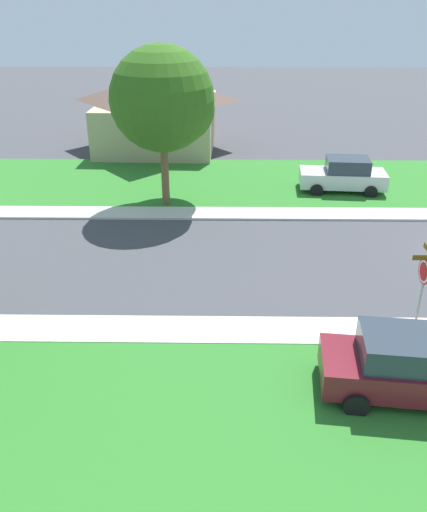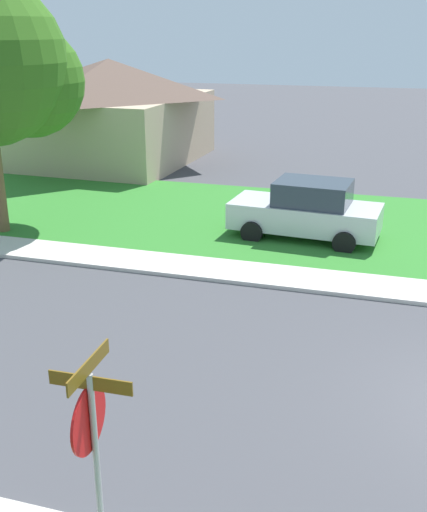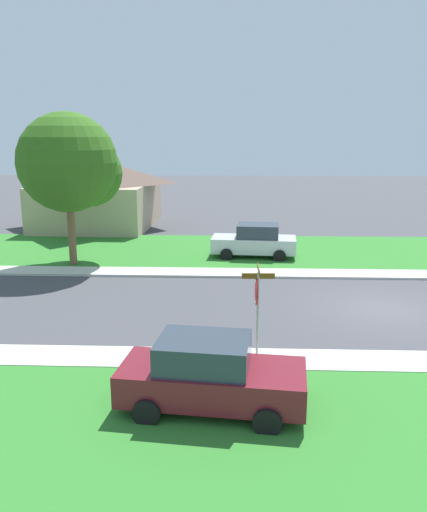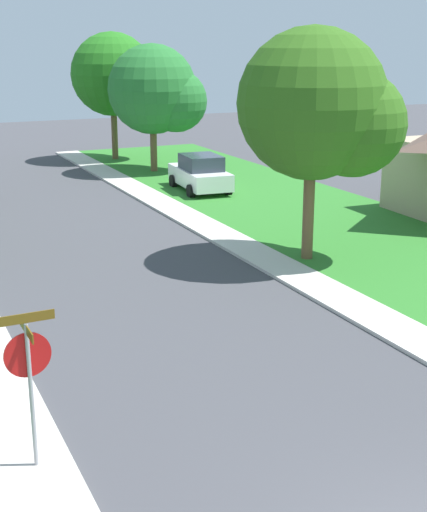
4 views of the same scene
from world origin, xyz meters
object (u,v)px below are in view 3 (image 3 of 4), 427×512
object	(u,v)px
stop_sign_far_corner	(257,297)
car_silver_behind_trees	(255,241)
house_right_setback	(98,192)
tree_across_right	(73,165)
car_maroon_kerbside_mid	(210,375)

from	to	relation	value
stop_sign_far_corner	car_silver_behind_trees	size ratio (longest dim) A/B	0.63
stop_sign_far_corner	house_right_setback	bearing A→B (deg)	24.87
tree_across_right	house_right_setback	distance (m)	11.06
car_maroon_kerbside_mid	house_right_setback	distance (m)	25.78
car_maroon_kerbside_mid	house_right_setback	bearing A→B (deg)	19.87
car_maroon_kerbside_mid	tree_across_right	world-z (taller)	tree_across_right
stop_sign_far_corner	tree_across_right	xyz separation A→B (m)	(10.77, 8.27, 2.94)
car_silver_behind_trees	tree_across_right	xyz separation A→B (m)	(-1.80, 8.72, 3.95)
house_right_setback	car_silver_behind_trees	bearing A→B (deg)	-130.50
stop_sign_far_corner	car_silver_behind_trees	bearing A→B (deg)	-2.04
stop_sign_far_corner	house_right_setback	size ratio (longest dim) A/B	0.30
stop_sign_far_corner	car_maroon_kerbside_mid	distance (m)	3.18
car_silver_behind_trees	house_right_setback	size ratio (longest dim) A/B	0.48
car_maroon_kerbside_mid	house_right_setback	xyz separation A→B (m)	(24.21, 8.75, 1.50)
tree_across_right	house_right_setback	xyz separation A→B (m)	(10.66, 1.66, -2.45)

